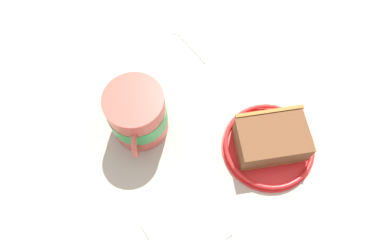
{
  "coord_description": "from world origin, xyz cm",
  "views": [
    {
      "loc": [
        -16.58,
        26.24,
        57.71
      ],
      "look_at": [
        0.9,
        9.43,
        3.0
      ],
      "focal_mm": 33.12,
      "sensor_mm": 36.0,
      "label": 1
    }
  ],
  "objects_px": {
    "teaspoon": "(180,35)",
    "folded_napkin": "(187,229)",
    "tea_mug": "(137,114)",
    "small_plate": "(268,146)",
    "cake_slice": "(271,139)"
  },
  "relations": [
    {
      "from": "small_plate",
      "to": "tea_mug",
      "type": "height_order",
      "value": "tea_mug"
    },
    {
      "from": "small_plate",
      "to": "cake_slice",
      "type": "xyz_separation_m",
      "value": [
        0.0,
        -0.0,
        0.03
      ]
    },
    {
      "from": "small_plate",
      "to": "tea_mug",
      "type": "xyz_separation_m",
      "value": [
        0.18,
        0.13,
        0.05
      ]
    },
    {
      "from": "teaspoon",
      "to": "folded_napkin",
      "type": "relative_size",
      "value": 1.0
    },
    {
      "from": "tea_mug",
      "to": "folded_napkin",
      "type": "relative_size",
      "value": 0.94
    },
    {
      "from": "teaspoon",
      "to": "folded_napkin",
      "type": "bearing_deg",
      "value": 138.46
    },
    {
      "from": "small_plate",
      "to": "teaspoon",
      "type": "distance_m",
      "value": 0.28
    },
    {
      "from": "folded_napkin",
      "to": "teaspoon",
      "type": "bearing_deg",
      "value": -41.54
    },
    {
      "from": "small_plate",
      "to": "cake_slice",
      "type": "distance_m",
      "value": 0.03
    },
    {
      "from": "tea_mug",
      "to": "teaspoon",
      "type": "bearing_deg",
      "value": -62.47
    },
    {
      "from": "teaspoon",
      "to": "folded_napkin",
      "type": "distance_m",
      "value": 0.37
    },
    {
      "from": "small_plate",
      "to": "folded_napkin",
      "type": "relative_size",
      "value": 1.41
    },
    {
      "from": "tea_mug",
      "to": "teaspoon",
      "type": "distance_m",
      "value": 0.21
    },
    {
      "from": "folded_napkin",
      "to": "cake_slice",
      "type": "bearing_deg",
      "value": -88.59
    },
    {
      "from": "cake_slice",
      "to": "tea_mug",
      "type": "height_order",
      "value": "tea_mug"
    }
  ]
}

